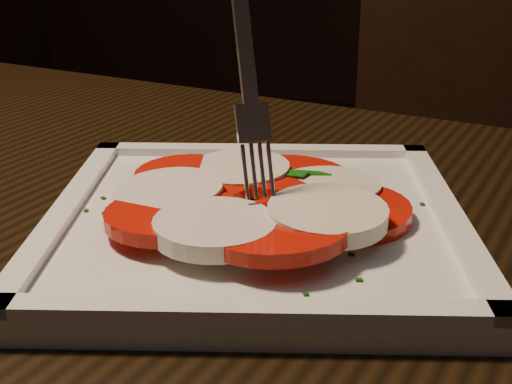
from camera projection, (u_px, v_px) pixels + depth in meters
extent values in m
cube|color=black|center=(189.00, 325.00, 0.39)|extent=(1.29, 0.94, 0.04)
cylinder|color=black|center=(15.00, 341.00, 1.04)|extent=(0.06, 0.06, 0.71)
cube|color=black|center=(491.00, 270.00, 1.04)|extent=(0.50, 0.50, 0.04)
cube|color=black|center=(491.00, 73.00, 1.12)|extent=(0.42, 0.13, 0.46)
cylinder|color=black|center=(360.00, 335.00, 1.32)|extent=(0.04, 0.04, 0.41)
cube|color=silver|center=(256.00, 226.00, 0.44)|extent=(0.32, 0.32, 0.01)
cylinder|color=red|center=(345.00, 213.00, 0.43)|extent=(0.08, 0.08, 0.01)
cylinder|color=beige|center=(329.00, 189.00, 0.46)|extent=(0.07, 0.07, 0.01)
cylinder|color=red|center=(289.00, 177.00, 0.48)|extent=(0.08, 0.08, 0.01)
cylinder|color=beige|center=(240.00, 172.00, 0.48)|extent=(0.07, 0.07, 0.01)
cylinder|color=red|center=(195.00, 180.00, 0.47)|extent=(0.08, 0.08, 0.01)
cylinder|color=beige|center=(169.00, 194.00, 0.44)|extent=(0.07, 0.07, 0.02)
cylinder|color=red|center=(174.00, 215.00, 0.41)|extent=(0.08, 0.08, 0.01)
cylinder|color=beige|center=(215.00, 228.00, 0.39)|extent=(0.07, 0.07, 0.01)
cylinder|color=red|center=(276.00, 231.00, 0.38)|extent=(0.08, 0.08, 0.01)
cylinder|color=beige|center=(328.00, 215.00, 0.40)|extent=(0.07, 0.07, 0.01)
cube|color=#12530E|center=(293.00, 231.00, 0.39)|extent=(0.02, 0.04, 0.01)
cube|color=#12530E|center=(253.00, 219.00, 0.40)|extent=(0.02, 0.02, 0.00)
cube|color=#12530E|center=(191.00, 198.00, 0.43)|extent=(0.04, 0.02, 0.00)
cube|color=#12530E|center=(236.00, 177.00, 0.47)|extent=(0.03, 0.02, 0.00)
cube|color=#12530E|center=(317.00, 202.00, 0.43)|extent=(0.02, 0.04, 0.00)
cube|color=#12530E|center=(311.00, 192.00, 0.44)|extent=(0.04, 0.03, 0.00)
cube|color=#12530E|center=(281.00, 172.00, 0.48)|extent=(0.04, 0.02, 0.01)
cube|color=#12530E|center=(190.00, 218.00, 0.40)|extent=(0.03, 0.01, 0.00)
cube|color=#12530E|center=(308.00, 173.00, 0.47)|extent=(0.03, 0.02, 0.00)
cube|color=#10390A|center=(351.00, 255.00, 0.39)|extent=(0.00, 0.00, 0.00)
cube|color=#10390A|center=(282.00, 166.00, 0.52)|extent=(0.00, 0.00, 0.00)
cube|color=#10390A|center=(105.00, 213.00, 0.44)|extent=(0.00, 0.00, 0.00)
cube|color=#10390A|center=(358.00, 179.00, 0.49)|extent=(0.00, 0.00, 0.00)
cube|color=#10390A|center=(86.00, 211.00, 0.44)|extent=(0.00, 0.00, 0.00)
cube|color=#10390A|center=(359.00, 280.00, 0.36)|extent=(0.00, 0.00, 0.00)
cube|color=#10390A|center=(391.00, 194.00, 0.47)|extent=(0.00, 0.00, 0.00)
cube|color=#10390A|center=(303.00, 173.00, 0.51)|extent=(0.00, 0.00, 0.00)
cube|color=#10390A|center=(385.00, 194.00, 0.47)|extent=(0.00, 0.00, 0.00)
cube|color=#10390A|center=(218.00, 165.00, 0.52)|extent=(0.00, 0.00, 0.00)
cube|color=#10390A|center=(128.00, 239.00, 0.40)|extent=(0.00, 0.00, 0.00)
cube|color=#10390A|center=(325.00, 174.00, 0.50)|extent=(0.00, 0.00, 0.00)
cube|color=#10390A|center=(409.00, 213.00, 0.44)|extent=(0.00, 0.00, 0.00)
cube|color=#10390A|center=(381.00, 194.00, 0.47)|extent=(0.00, 0.00, 0.00)
cube|color=#10390A|center=(246.00, 171.00, 0.51)|extent=(0.00, 0.00, 0.00)
cube|color=#10390A|center=(103.00, 198.00, 0.46)|extent=(0.00, 0.00, 0.00)
cube|color=#10390A|center=(306.00, 294.00, 0.35)|extent=(0.00, 0.00, 0.00)
cube|color=#10390A|center=(422.00, 204.00, 0.45)|extent=(0.00, 0.00, 0.00)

